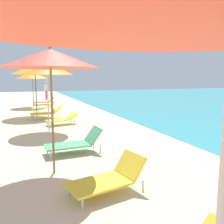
% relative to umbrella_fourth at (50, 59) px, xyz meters
% --- Properties ---
extents(umbrella_fourth, '(2.04, 2.04, 2.70)m').
position_rel_umbrella_fourth_xyz_m(umbrella_fourth, '(0.00, 0.00, 0.00)').
color(umbrella_fourth, olive).
rests_on(umbrella_fourth, ground).
extents(lounger_fourth_shoreside, '(1.55, 0.73, 0.67)m').
position_rel_umbrella_fourth_xyz_m(lounger_fourth_shoreside, '(0.74, 1.22, -2.15)').
color(lounger_fourth_shoreside, '#4CA572').
rests_on(lounger_fourth_shoreside, ground).
extents(lounger_fourth_inland, '(1.49, 0.92, 0.63)m').
position_rel_umbrella_fourth_xyz_m(lounger_fourth_inland, '(0.80, -1.28, -2.17)').
color(lounger_fourth_inland, yellow).
rests_on(lounger_fourth_inland, ground).
extents(umbrella_fifth, '(1.97, 1.97, 2.73)m').
position_rel_umbrella_fourth_xyz_m(umbrella_fifth, '(0.37, 4.35, -0.03)').
color(umbrella_fifth, silver).
rests_on(umbrella_fifth, ground).
extents(lounger_fifth_shoreside, '(1.45, 0.85, 0.48)m').
position_rel_umbrella_fourth_xyz_m(lounger_fifth_shoreside, '(1.05, 5.38, -2.19)').
color(lounger_fifth_shoreside, yellow).
rests_on(lounger_fifth_shoreside, ground).
extents(umbrella_sixth, '(2.45, 2.45, 2.84)m').
position_rel_umbrella_fourth_xyz_m(umbrella_sixth, '(0.17, 8.33, 0.06)').
color(umbrella_sixth, '#4C4C51').
rests_on(umbrella_sixth, ground).
extents(lounger_sixth_shoreside, '(1.34, 0.79, 0.62)m').
position_rel_umbrella_fourth_xyz_m(lounger_sixth_shoreside, '(0.66, 9.51, -2.10)').
color(lounger_sixth_shoreside, yellow).
rests_on(lounger_sixth_shoreside, ground).
extents(lounger_sixth_inland, '(1.54, 0.67, 0.60)m').
position_rel_umbrella_fourth_xyz_m(lounger_sixth_inland, '(0.56, 7.11, -2.12)').
color(lounger_sixth_inland, yellow).
rests_on(lounger_sixth_inland, ground).
extents(umbrella_farthest, '(2.22, 2.22, 2.52)m').
position_rel_umbrella_fourth_xyz_m(umbrella_farthest, '(0.22, 12.68, -0.22)').
color(umbrella_farthest, olive).
rests_on(umbrella_farthest, ground).
extents(lounger_farthest_shoreside, '(1.60, 0.78, 0.55)m').
position_rel_umbrella_fourth_xyz_m(lounger_farthest_shoreside, '(1.07, 13.82, -2.19)').
color(lounger_farthest_shoreside, '#D8593F').
rests_on(lounger_farthest_shoreside, ground).
extents(person_walking_near, '(0.32, 0.41, 1.69)m').
position_rel_umbrella_fourth_xyz_m(person_walking_near, '(1.65, 18.31, -1.41)').
color(person_walking_near, '#D8334C').
rests_on(person_walking_near, ground).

